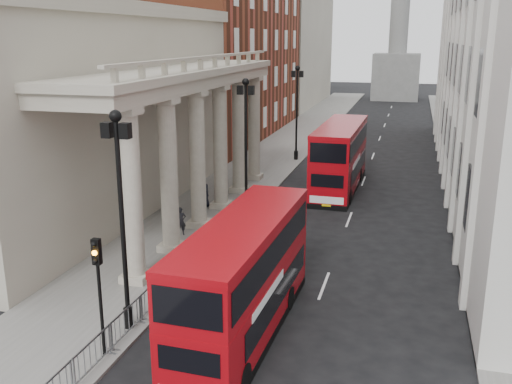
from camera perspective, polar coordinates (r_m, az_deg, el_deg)
name	(u,v)px	position (r m, az deg, el deg)	size (l,w,h in m)	color
sidewalk_west	(252,173)	(46.68, -0.36, 1.89)	(6.00, 140.00, 0.12)	slate
sidewalk_east	(465,187)	(45.22, 20.20, 0.49)	(3.00, 140.00, 0.12)	slate
kerb	(288,175)	(45.99, 3.18, 1.67)	(0.20, 140.00, 0.14)	slate
portico_building	(86,117)	(37.71, -16.63, 7.22)	(9.00, 28.00, 12.00)	#9E9685
brick_building	(231,35)	(64.81, -2.52, 15.39)	(9.00, 32.00, 22.00)	brown
west_building_far	(291,42)	(95.78, 3.55, 14.74)	(9.00, 30.00, 20.00)	#9E9685
monument_column	(400,6)	(105.88, 14.24, 17.61)	(8.00, 8.00, 54.20)	#60605E
lamp_post_south	(121,208)	(21.16, -13.33, -1.52)	(1.05, 0.44, 8.32)	black
lamp_post_mid	(246,136)	(35.64, -1.02, 5.65)	(1.05, 0.44, 8.32)	black
lamp_post_north	(297,106)	(51.04, 4.10, 8.54)	(1.05, 0.44, 8.32)	black
traffic_light	(98,276)	(20.08, -15.51, -8.08)	(0.28, 0.33, 4.30)	black
crowd_barriers	(111,338)	(21.25, -14.33, -13.94)	(0.50, 18.75, 1.10)	gray
bus_near	(244,276)	(21.30, -1.20, -8.40)	(2.79, 10.37, 4.44)	#9D070E
bus_far	(340,156)	(41.90, 8.39, 3.61)	(2.86, 11.16, 4.80)	#9A070E
pedestrian_a	(181,221)	(32.12, -7.53, -2.92)	(0.58, 0.38, 1.59)	black
pedestrian_b	(170,201)	(36.04, -8.58, -0.85)	(0.82, 0.64, 1.69)	#292421
pedestrian_c	(205,195)	(37.25, -5.10, -0.31)	(0.76, 0.50, 1.56)	black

